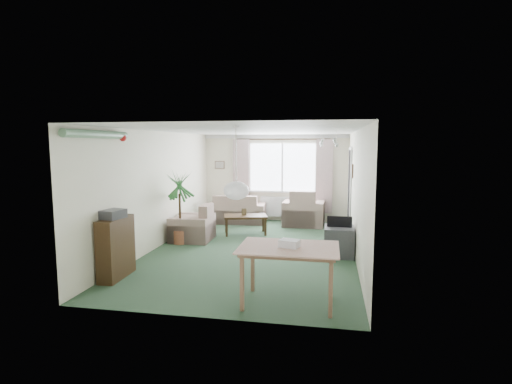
% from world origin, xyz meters
% --- Properties ---
extents(ground, '(6.50, 6.50, 0.00)m').
position_xyz_m(ground, '(0.00, 0.00, 0.00)').
color(ground, '#28442E').
extents(window, '(1.80, 0.03, 1.30)m').
position_xyz_m(window, '(0.20, 3.23, 1.50)').
color(window, white).
extents(curtain_rod, '(2.60, 0.03, 0.03)m').
position_xyz_m(curtain_rod, '(0.20, 3.15, 2.27)').
color(curtain_rod, black).
extents(curtain_left, '(0.45, 0.08, 2.00)m').
position_xyz_m(curtain_left, '(-0.95, 3.13, 1.27)').
color(curtain_left, beige).
extents(curtain_right, '(0.45, 0.08, 2.00)m').
position_xyz_m(curtain_right, '(1.35, 3.13, 1.27)').
color(curtain_right, beige).
extents(radiator, '(1.20, 0.10, 0.55)m').
position_xyz_m(radiator, '(0.20, 3.19, 0.40)').
color(radiator, white).
extents(doorway, '(0.03, 0.95, 2.00)m').
position_xyz_m(doorway, '(1.99, 2.20, 1.00)').
color(doorway, black).
extents(pendant_lamp, '(0.36, 0.36, 0.36)m').
position_xyz_m(pendant_lamp, '(0.20, -2.30, 1.48)').
color(pendant_lamp, white).
extents(tinsel_garland, '(1.60, 1.60, 0.12)m').
position_xyz_m(tinsel_garland, '(-1.92, -2.30, 2.28)').
color(tinsel_garland, '#196626').
extents(bauble_cluster_a, '(0.20, 0.20, 0.20)m').
position_xyz_m(bauble_cluster_a, '(1.30, 0.90, 2.22)').
color(bauble_cluster_a, silver).
extents(bauble_cluster_b, '(0.20, 0.20, 0.20)m').
position_xyz_m(bauble_cluster_b, '(1.60, -0.30, 2.22)').
color(bauble_cluster_b, silver).
extents(wall_picture_back, '(0.28, 0.03, 0.22)m').
position_xyz_m(wall_picture_back, '(-1.60, 3.23, 1.55)').
color(wall_picture_back, brown).
extents(wall_picture_right, '(0.03, 0.24, 0.30)m').
position_xyz_m(wall_picture_right, '(1.98, 1.20, 1.55)').
color(wall_picture_right, brown).
extents(sofa, '(1.59, 0.91, 0.77)m').
position_xyz_m(sofa, '(-0.99, 2.75, 0.39)').
color(sofa, '#CBB099').
rests_on(sofa, ground).
extents(armchair_corner, '(1.08, 1.03, 0.94)m').
position_xyz_m(armchair_corner, '(0.84, 2.73, 0.47)').
color(armchair_corner, '#BAB28D').
rests_on(armchair_corner, ground).
extents(armchair_left, '(0.88, 0.93, 0.81)m').
position_xyz_m(armchair_left, '(-1.50, 0.58, 0.40)').
color(armchair_left, '#BBA88E').
rests_on(armchair_left, ground).
extents(coffee_table, '(1.12, 0.82, 0.45)m').
position_xyz_m(coffee_table, '(-0.46, 1.39, 0.23)').
color(coffee_table, black).
rests_on(coffee_table, ground).
extents(photo_frame, '(0.12, 0.04, 0.16)m').
position_xyz_m(photo_frame, '(-0.50, 1.43, 0.53)').
color(photo_frame, brown).
rests_on(photo_frame, coffee_table).
extents(bookshelf, '(0.29, 0.80, 0.97)m').
position_xyz_m(bookshelf, '(-1.84, -2.06, 0.49)').
color(bookshelf, black).
rests_on(bookshelf, ground).
extents(hifi_box, '(0.35, 0.40, 0.14)m').
position_xyz_m(hifi_box, '(-1.83, -2.12, 1.04)').
color(hifi_box, '#37373C').
rests_on(hifi_box, bookshelf).
extents(houseplant, '(0.86, 0.86, 1.57)m').
position_xyz_m(houseplant, '(-1.65, 0.24, 0.79)').
color(houseplant, '#21602A').
rests_on(houseplant, ground).
extents(dining_table, '(1.22, 0.81, 0.76)m').
position_xyz_m(dining_table, '(0.98, -2.60, 0.38)').
color(dining_table, '#9D8955').
rests_on(dining_table, ground).
extents(gift_box, '(0.29, 0.24, 0.12)m').
position_xyz_m(gift_box, '(0.99, -2.62, 0.82)').
color(gift_box, white).
rests_on(gift_box, dining_table).
extents(tv_cube, '(0.56, 0.62, 0.56)m').
position_xyz_m(tv_cube, '(1.70, -0.10, 0.28)').
color(tv_cube, '#38383D').
rests_on(tv_cube, ground).
extents(pet_bed, '(0.69, 0.69, 0.11)m').
position_xyz_m(pet_bed, '(1.23, -0.05, 0.05)').
color(pet_bed, navy).
rests_on(pet_bed, ground).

